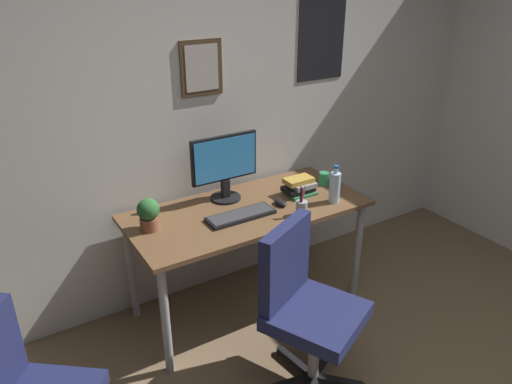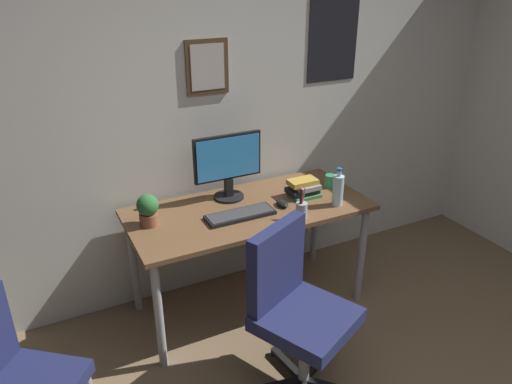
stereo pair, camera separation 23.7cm
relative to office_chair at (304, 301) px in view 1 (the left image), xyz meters
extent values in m
cube|color=silver|center=(0.20, 1.15, 0.77)|extent=(4.40, 0.08, 2.60)
cube|color=#4C3823|center=(-0.01, 1.11, 1.05)|extent=(0.28, 0.02, 0.34)
cube|color=beige|center=(-0.01, 1.10, 1.05)|extent=(0.22, 0.00, 0.28)
cube|color=black|center=(0.92, 1.11, 1.15)|extent=(0.40, 0.01, 0.56)
cube|color=brown|center=(0.08, 0.72, 0.21)|extent=(1.53, 0.71, 0.03)
cylinder|color=#9EA0A5|center=(-0.62, 0.43, -0.17)|extent=(0.05, 0.05, 0.72)
cylinder|color=#9EA0A5|center=(0.79, 0.43, -0.17)|extent=(0.05, 0.05, 0.72)
cylinder|color=#9EA0A5|center=(-0.62, 1.01, -0.17)|extent=(0.05, 0.05, 0.72)
cylinder|color=#9EA0A5|center=(0.79, 1.01, -0.17)|extent=(0.05, 0.05, 0.72)
cube|color=#1E234C|center=(0.03, -0.07, -0.07)|extent=(0.61, 0.61, 0.08)
cube|color=#1E234C|center=(-0.05, 0.11, 0.20)|extent=(0.41, 0.24, 0.45)
cylinder|color=#9EA0A5|center=(0.03, -0.07, -0.32)|extent=(0.08, 0.08, 0.42)
cube|color=black|center=(0.16, -0.01, -0.49)|extent=(0.27, 0.16, 0.03)
cylinder|color=black|center=(0.29, 0.05, -0.51)|extent=(0.05, 0.05, 0.04)
cube|color=black|center=(0.02, 0.07, -0.49)|extent=(0.08, 0.28, 0.03)
cylinder|color=black|center=(0.00, 0.21, -0.51)|extent=(0.05, 0.05, 0.04)
cube|color=black|center=(-0.10, -0.05, -0.49)|extent=(0.28, 0.09, 0.03)
cube|color=black|center=(0.13, -0.17, -0.49)|extent=(0.22, 0.23, 0.03)
cylinder|color=black|center=(0.03, 0.91, 0.23)|extent=(0.20, 0.20, 0.01)
cube|color=black|center=(0.03, 0.91, 0.30)|extent=(0.05, 0.04, 0.12)
cube|color=black|center=(0.03, 0.92, 0.51)|extent=(0.46, 0.02, 0.30)
cube|color=#338CD8|center=(0.03, 0.90, 0.51)|extent=(0.43, 0.00, 0.27)
cube|color=black|center=(-0.02, 0.63, 0.24)|extent=(0.43, 0.15, 0.02)
cube|color=#38383A|center=(-0.02, 0.63, 0.25)|extent=(0.41, 0.13, 0.00)
ellipsoid|color=black|center=(0.28, 0.64, 0.24)|extent=(0.06, 0.11, 0.04)
cylinder|color=silver|center=(0.60, 0.50, 0.32)|extent=(0.07, 0.07, 0.20)
cylinder|color=silver|center=(0.60, 0.50, 0.44)|extent=(0.03, 0.03, 0.04)
cylinder|color=#2659B2|center=(0.60, 0.50, 0.47)|extent=(0.03, 0.03, 0.01)
cylinder|color=#2D8C59|center=(0.72, 0.76, 0.27)|extent=(0.07, 0.07, 0.09)
torus|color=#2D8C59|center=(0.77, 0.76, 0.27)|extent=(0.05, 0.01, 0.05)
cylinder|color=brown|center=(-0.54, 0.78, 0.26)|extent=(0.11, 0.11, 0.07)
sphere|color=#2D6B33|center=(-0.54, 0.78, 0.35)|extent=(0.13, 0.13, 0.13)
ellipsoid|color=#287A38|center=(-0.57, 0.81, 0.36)|extent=(0.07, 0.08, 0.02)
ellipsoid|color=#287A38|center=(-0.51, 0.81, 0.35)|extent=(0.07, 0.08, 0.02)
ellipsoid|color=#287A38|center=(-0.57, 0.75, 0.35)|extent=(0.08, 0.07, 0.02)
cylinder|color=#9EA0A5|center=(0.31, 0.46, 0.27)|extent=(0.07, 0.07, 0.09)
cylinder|color=#263FBF|center=(0.30, 0.46, 0.35)|extent=(0.01, 0.01, 0.13)
cylinder|color=red|center=(0.31, 0.45, 0.35)|extent=(0.01, 0.01, 0.13)
cylinder|color=black|center=(0.30, 0.46, 0.35)|extent=(0.01, 0.01, 0.13)
cylinder|color=#9EA0A5|center=(0.32, 0.46, 0.35)|extent=(0.01, 0.03, 0.14)
cylinder|color=#9EA0A5|center=(0.31, 0.46, 0.35)|extent=(0.01, 0.02, 0.14)
cube|color=#33723F|center=(0.49, 0.71, 0.23)|extent=(0.19, 0.14, 0.02)
cube|color=black|center=(0.48, 0.72, 0.26)|extent=(0.20, 0.14, 0.03)
cube|color=gray|center=(0.50, 0.70, 0.29)|extent=(0.16, 0.12, 0.03)
cube|color=gold|center=(0.48, 0.72, 0.32)|extent=(0.19, 0.11, 0.03)
camera|label=1|loc=(-1.32, -1.66, 1.62)|focal=34.19mm
camera|label=2|loc=(-1.12, -1.77, 1.62)|focal=34.19mm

